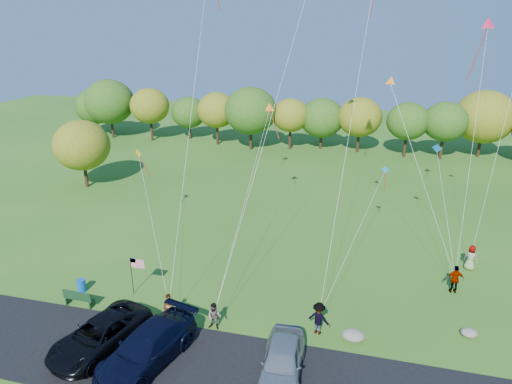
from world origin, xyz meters
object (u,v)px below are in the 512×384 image
Objects in this scene: park_bench at (78,298)px; minivan_silver at (282,361)px; minivan_navy at (147,347)px; flyer_b at (214,316)px; trash_barrel at (81,286)px; flyer_c at (319,318)px; flyer_d at (455,279)px; flyer_e at (471,258)px; minivan_dark at (100,335)px; flyer_a at (169,308)px.

minivan_silver is at bearing -9.14° from park_bench.
minivan_navy reaches higher than minivan_silver.
minivan_navy reaches higher than flyer_b.
minivan_silver is at bearing 21.20° from minivan_navy.
flyer_b is 1.97× the size of trash_barrel.
flyer_d is at bearing -126.26° from flyer_c.
flyer_e reaches higher than minivan_silver.
flyer_d is (7.81, 6.13, -0.00)m from flyer_c.
flyer_c reaches higher than minivan_dark.
flyer_d is at bearing 94.23° from flyer_e.
flyer_c is at bearing 6.64° from park_bench.
minivan_silver is at bearing 86.37° from flyer_c.
trash_barrel is (-0.82, 1.49, -0.16)m from park_bench.
park_bench is at bearing -176.63° from flyer_b.
trash_barrel is at bearing 151.67° from flyer_a.
flyer_c is at bearing 27.90° from flyer_d.
minivan_dark is 2.93× the size of park_bench.
flyer_a is 0.93× the size of flyer_d.
minivan_navy is at bearing 67.06° from flyer_e.
flyer_c reaches higher than minivan_navy.
flyer_d reaches higher than flyer_a.
minivan_dark is 3.52× the size of flyer_b.
trash_barrel is (-22.88, -5.73, -0.53)m from flyer_d.
flyer_b is 18.25m from flyer_e.
flyer_d is 1.04× the size of flyer_e.
flyer_a is 5.91m from park_bench.
minivan_silver reaches higher than park_bench.
flyer_d is at bearing 14.05° from trash_barrel.
minivan_navy is 3.21× the size of flyer_d.
flyer_e is 2.22× the size of trash_barrel.
flyer_a is 8.42m from flyer_c.
minivan_navy is 7.37× the size of trash_barrel.
minivan_silver is 7.53m from flyer_a.
park_bench is at bearing 166.23° from minivan_navy.
flyer_a is 6.90m from trash_barrel.
flyer_d is (15.78, 10.61, 0.00)m from minivan_navy.
flyer_b is at bearing 17.96° from flyer_d.
flyer_e is (10.57, 13.14, 0.02)m from minivan_silver.
trash_barrel is (-6.72, 1.48, -0.47)m from flyer_a.
minivan_dark reaches higher than flyer_b.
flyer_e is (9.28, 9.44, -0.04)m from flyer_c.
flyer_c is (10.85, 4.10, 0.09)m from minivan_dark.
flyer_e is (1.47, 3.31, -0.03)m from flyer_d.
flyer_a reaches higher than flyer_b.
minivan_navy is 4.13m from flyer_b.
flyer_a is 1.09× the size of flyer_b.
minivan_silver is 13.22m from park_bench.
minivan_silver reaches higher than flyer_b.
minivan_dark is 6.19m from trash_barrel.
park_bench is (-22.06, -7.22, -0.37)m from flyer_d.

